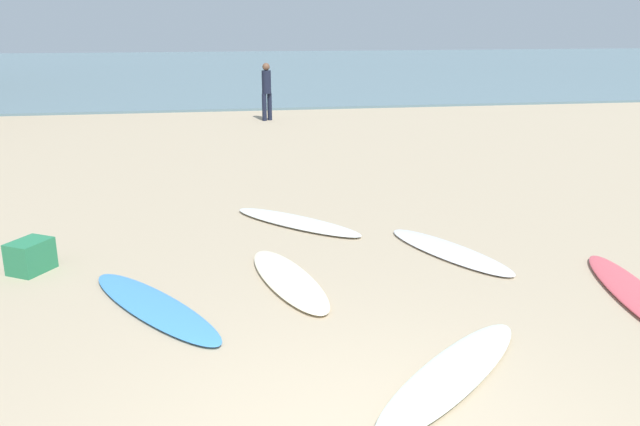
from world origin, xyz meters
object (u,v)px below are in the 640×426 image
surfboard_5 (449,251)px  surfboard_2 (289,279)px  beachgoer_near (267,89)px  surfboard_0 (154,306)px  surfboard_4 (297,222)px  surfboard_1 (452,374)px  surfboard_3 (634,293)px  beach_cooler (30,256)px

surfboard_5 → surfboard_2: bearing=171.5°
surfboard_5 → beachgoer_near: (-1.41, 12.31, 0.94)m
surfboard_0 → surfboard_4: 3.37m
surfboard_0 → surfboard_1: size_ratio=1.04×
surfboard_0 → surfboard_2: 1.62m
surfboard_3 → beachgoer_near: 14.36m
surfboard_0 → surfboard_2: size_ratio=1.15×
surfboard_1 → surfboard_5: bearing=117.0°
beach_cooler → surfboard_3: bearing=-15.5°
surfboard_1 → surfboard_5: 3.24m
surfboard_0 → surfboard_4: (1.93, 2.77, 0.01)m
surfboard_0 → surfboard_4: surfboard_4 is taller
surfboard_0 → surfboard_5: 3.97m
surfboard_0 → beach_cooler: (-1.60, 1.38, 0.17)m
surfboard_0 → beach_cooler: beach_cooler is taller
surfboard_1 → surfboard_2: size_ratio=1.11×
surfboard_0 → surfboard_1: surfboard_1 is taller
beachgoer_near → surfboard_4: bearing=-123.2°
surfboard_2 → beach_cooler: bearing=-28.8°
surfboard_4 → surfboard_0: bearing=11.4°
surfboard_1 → surfboard_5: size_ratio=1.09×
surfboard_1 → beach_cooler: beach_cooler is taller
surfboard_4 → surfboard_3: bearing=92.4°
surfboard_5 → beach_cooler: 5.40m
surfboard_3 → surfboard_1: bearing=-142.2°
surfboard_2 → beachgoer_near: bearing=-106.9°
surfboard_1 → surfboard_5: surfboard_1 is taller
surfboard_0 → beachgoer_near: (2.39, 13.47, 0.94)m
surfboard_3 → surfboard_5: 2.32m
surfboard_3 → beach_cooler: (-6.98, 1.93, 0.16)m
surfboard_4 → beach_cooler: size_ratio=4.71×
surfboard_0 → surfboard_3: bearing=-39.3°
surfboard_5 → surfboard_4: bearing=114.7°
surfboard_0 → surfboard_4: size_ratio=1.05×
surfboard_1 → surfboard_2: (-1.17, 2.40, -0.01)m
surfboard_2 → surfboard_3: (3.84, -1.05, 0.00)m
surfboard_3 → beach_cooler: beach_cooler is taller
surfboard_1 → beach_cooler: size_ratio=4.77×
surfboard_0 → beach_cooler: size_ratio=4.94×
surfboard_5 → surfboard_0: bearing=172.4°
surfboard_0 → surfboard_1: bearing=-68.4°
surfboard_5 → beachgoer_near: beachgoer_near is taller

